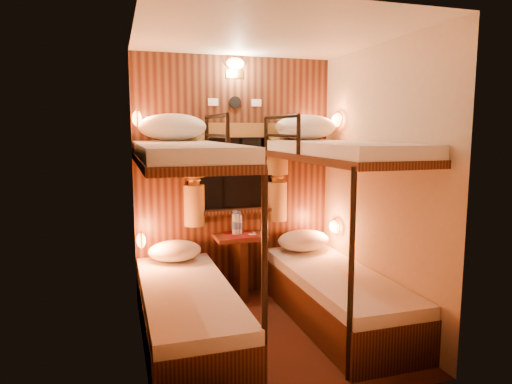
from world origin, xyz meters
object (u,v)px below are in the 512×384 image
object	(u,v)px
bunk_left	(187,274)
bottle_right	(235,224)
bunk_right	(335,260)
table	(240,258)
bottle_left	(239,224)

from	to	relation	value
bunk_left	bottle_right	bearing A→B (deg)	53.21
bunk_right	bottle_right	size ratio (longest dim) A/B	7.81
bunk_right	table	distance (m)	1.02
table	bunk_right	bearing A→B (deg)	-50.33
bottle_left	bunk_right	bearing A→B (deg)	-51.90
table	bottle_right	size ratio (longest dim) A/B	2.69
bottle_right	table	bearing A→B (deg)	-42.77
bunk_right	bottle_right	world-z (taller)	bunk_right
bottle_left	bottle_right	distance (m)	0.04
table	bottle_right	world-z (taller)	bottle_right
table	bottle_left	size ratio (longest dim) A/B	2.89
bunk_left	table	size ratio (longest dim) A/B	2.90
bunk_right	bottle_left	bearing A→B (deg)	128.10
bunk_left	bunk_right	xyz separation A→B (m)	(1.30, 0.00, 0.00)
bottle_right	bunk_left	bearing A→B (deg)	-126.79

